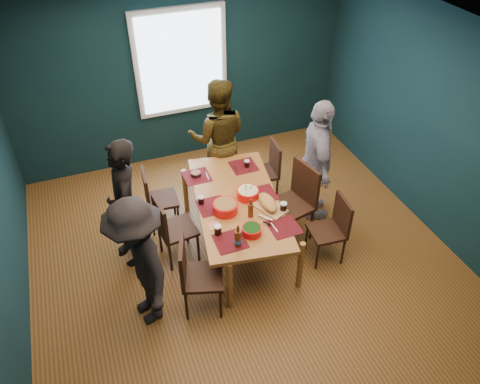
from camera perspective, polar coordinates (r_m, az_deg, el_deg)
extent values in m
cube|color=brown|center=(5.88, 0.29, -7.80)|extent=(5.00, 5.00, 0.01)
cube|color=silver|center=(4.35, 0.41, 17.68)|extent=(5.00, 5.00, 0.01)
cube|color=#0E2A30|center=(6.21, 22.64, 7.53)|extent=(0.01, 5.00, 2.70)
cube|color=#0E2A30|center=(7.08, -7.15, 14.02)|extent=(5.00, 0.01, 2.70)
cube|color=#0E2A30|center=(3.49, 16.19, -19.90)|extent=(5.00, 0.01, 2.70)
cube|color=silver|center=(6.98, -7.21, 15.42)|extent=(1.35, 0.06, 1.55)
cube|color=#AA6733|center=(5.55, -0.30, -1.20)|extent=(1.25, 2.05, 0.05)
cylinder|color=#AA6733|center=(5.11, -1.27, -11.37)|extent=(0.07, 0.07, 0.68)
cylinder|color=#AA6733|center=(5.35, 7.38, -8.84)|extent=(0.07, 0.07, 0.68)
cylinder|color=#AA6733|center=(6.34, -6.66, 0.16)|extent=(0.07, 0.07, 0.68)
cylinder|color=#AA6733|center=(6.54, 0.47, 1.79)|extent=(0.07, 0.07, 0.68)
cube|color=black|center=(6.11, -9.49, -0.92)|extent=(0.42, 0.42, 0.04)
cube|color=black|center=(5.96, -11.40, 0.52)|extent=(0.07, 0.39, 0.43)
cylinder|color=black|center=(6.11, -10.59, -3.76)|extent=(0.03, 0.03, 0.40)
cylinder|color=black|center=(6.13, -7.49, -3.19)|extent=(0.03, 0.03, 0.40)
cylinder|color=black|center=(6.37, -11.01, -1.80)|extent=(0.03, 0.03, 0.40)
cylinder|color=black|center=(6.39, -8.04, -1.26)|extent=(0.03, 0.03, 0.40)
cube|color=black|center=(5.62, -7.64, -4.53)|extent=(0.46, 0.46, 0.04)
cube|color=black|center=(5.41, -9.71, -3.21)|extent=(0.09, 0.42, 0.46)
cylinder|color=black|center=(5.62, -8.48, -7.93)|extent=(0.03, 0.03, 0.43)
cylinder|color=black|center=(5.70, -5.11, -6.79)|extent=(0.03, 0.03, 0.43)
cylinder|color=black|center=(5.87, -9.71, -5.66)|extent=(0.03, 0.03, 0.43)
cylinder|color=black|center=(5.94, -6.48, -4.60)|extent=(0.03, 0.03, 0.43)
cube|color=black|center=(5.05, -4.59, -10.31)|extent=(0.53, 0.53, 0.04)
cube|color=black|center=(4.88, -7.01, -8.40)|extent=(0.17, 0.42, 0.46)
cylinder|color=black|center=(5.13, -6.55, -13.63)|extent=(0.03, 0.03, 0.43)
cylinder|color=black|center=(5.11, -2.37, -13.52)|extent=(0.03, 0.03, 0.43)
cylinder|color=black|center=(5.36, -6.42, -10.57)|extent=(0.03, 0.03, 0.43)
cylinder|color=black|center=(5.35, -2.47, -10.46)|extent=(0.03, 0.03, 0.43)
cube|color=black|center=(6.49, 2.73, 2.34)|extent=(0.43, 0.43, 0.04)
cube|color=black|center=(6.41, 4.32, 4.28)|extent=(0.07, 0.40, 0.43)
cylinder|color=black|center=(6.46, 1.70, -0.33)|extent=(0.03, 0.03, 0.40)
cylinder|color=black|center=(6.55, 4.53, 0.17)|extent=(0.03, 0.03, 0.40)
cylinder|color=black|center=(6.71, 0.87, 1.41)|extent=(0.03, 0.03, 0.40)
cylinder|color=black|center=(6.80, 3.60, 1.87)|extent=(0.03, 0.03, 0.40)
cube|color=black|center=(5.83, 6.19, -1.70)|extent=(0.57, 0.57, 0.04)
cube|color=black|center=(5.78, 8.00, 1.20)|extent=(0.15, 0.47, 0.51)
cylinder|color=black|center=(5.80, 5.73, -5.47)|extent=(0.04, 0.04, 0.48)
cylinder|color=black|center=(6.00, 8.72, -3.93)|extent=(0.04, 0.04, 0.48)
cylinder|color=black|center=(6.02, 3.33, -3.30)|extent=(0.04, 0.04, 0.48)
cylinder|color=black|center=(6.22, 6.29, -1.89)|extent=(0.04, 0.04, 0.48)
cube|color=black|center=(5.67, 10.50, -4.76)|extent=(0.42, 0.42, 0.04)
cube|color=black|center=(5.59, 12.41, -2.65)|extent=(0.07, 0.39, 0.43)
cylinder|color=black|center=(5.66, 9.39, -7.83)|extent=(0.03, 0.03, 0.40)
cylinder|color=black|center=(5.78, 12.45, -7.09)|extent=(0.03, 0.03, 0.40)
cylinder|color=black|center=(5.87, 8.10, -5.58)|extent=(0.03, 0.03, 0.40)
cylinder|color=black|center=(5.99, 11.06, -4.92)|extent=(0.03, 0.03, 0.40)
imported|color=black|center=(5.47, -13.75, -1.48)|extent=(0.46, 0.64, 1.65)
imported|color=black|center=(6.43, -2.66, 6.59)|extent=(1.00, 0.88, 1.71)
imported|color=white|center=(6.04, 9.37, 3.64)|extent=(0.66, 1.07, 1.70)
imported|color=black|center=(4.82, -12.19, -8.57)|extent=(0.77, 1.11, 1.57)
cylinder|color=red|center=(5.34, -1.81, -1.91)|extent=(0.29, 0.29, 0.12)
cylinder|color=#4C8731|center=(5.30, -1.82, -1.47)|extent=(0.26, 0.26, 0.02)
cylinder|color=red|center=(5.54, 0.97, -0.21)|extent=(0.27, 0.27, 0.11)
cylinder|color=#F5EAC8|center=(5.51, 0.98, 0.19)|extent=(0.24, 0.24, 0.02)
cylinder|color=tan|center=(5.50, 1.33, 0.60)|extent=(0.08, 0.15, 0.21)
cylinder|color=tan|center=(5.48, 0.72, 0.46)|extent=(0.07, 0.15, 0.21)
cylinder|color=red|center=(5.07, 1.44, -4.71)|extent=(0.22, 0.22, 0.09)
cylinder|color=#134210|center=(5.04, 1.44, -4.37)|extent=(0.19, 0.19, 0.02)
cube|color=tan|center=(5.44, 3.41, -1.77)|extent=(0.39, 0.51, 0.02)
ellipsoid|color=#BC8143|center=(5.40, 3.43, -1.27)|extent=(0.29, 0.40, 0.11)
cube|color=silver|center=(5.27, 3.11, -3.10)|extent=(0.13, 0.16, 0.00)
cylinder|color=black|center=(5.19, 3.32, -3.81)|extent=(0.08, 0.09, 0.02)
sphere|color=#1E5112|center=(5.32, 3.86, -1.86)|extent=(0.03, 0.03, 0.03)
sphere|color=#1E5112|center=(5.39, 3.44, -1.22)|extent=(0.03, 0.03, 0.03)
sphere|color=#1E5112|center=(5.46, 3.02, -0.59)|extent=(0.03, 0.03, 0.03)
cylinder|color=black|center=(5.93, -5.41, 2.20)|extent=(0.13, 0.13, 0.05)
cylinder|color=#4C8731|center=(5.91, -5.42, 2.37)|extent=(0.11, 0.11, 0.01)
cylinder|color=#4B240D|center=(4.90, -0.25, -5.70)|extent=(0.07, 0.07, 0.21)
cylinder|color=#4B240D|center=(4.80, -0.25, -4.48)|extent=(0.03, 0.03, 0.08)
cylinder|color=#175EA7|center=(4.92, -0.24, -5.99)|extent=(0.08, 0.08, 0.05)
cylinder|color=#4B240D|center=(5.26, 1.31, -2.24)|extent=(0.06, 0.06, 0.17)
cylinder|color=#4B240D|center=(5.18, 1.32, -1.23)|extent=(0.03, 0.03, 0.07)
cylinder|color=black|center=(5.06, -2.73, -4.66)|extent=(0.08, 0.08, 0.11)
cylinder|color=silver|center=(5.03, -2.75, -4.23)|extent=(0.08, 0.08, 0.02)
cylinder|color=black|center=(5.37, 5.31, -1.84)|extent=(0.08, 0.08, 0.11)
cylinder|color=silver|center=(5.34, 5.34, -1.43)|extent=(0.08, 0.08, 0.02)
cylinder|color=black|center=(6.05, 0.85, 3.46)|extent=(0.07, 0.07, 0.10)
cylinder|color=silver|center=(6.02, 0.85, 3.80)|extent=(0.07, 0.07, 0.01)
cylinder|color=black|center=(5.47, -4.76, -1.02)|extent=(0.07, 0.07, 0.10)
cylinder|color=silver|center=(5.44, -4.79, -0.66)|extent=(0.07, 0.07, 0.01)
cube|color=#DC765C|center=(5.66, 3.14, 0.00)|extent=(0.17, 0.17, 0.00)
cube|color=#DC765C|center=(5.20, -3.18, -4.13)|extent=(0.14, 0.14, 0.00)
cube|color=#DC765C|center=(5.15, 5.73, -4.77)|extent=(0.19, 0.19, 0.00)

